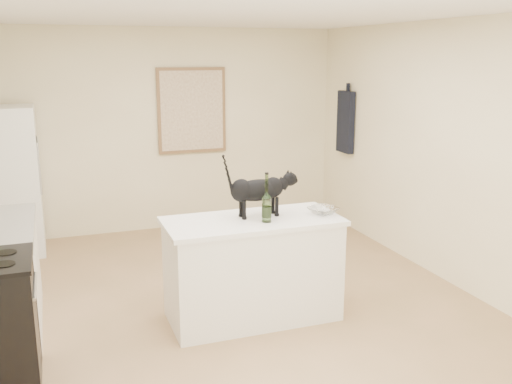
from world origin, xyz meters
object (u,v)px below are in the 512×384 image
(wine_bottle, at_px, (267,200))
(glass_bowl, at_px, (323,211))
(black_cat, at_px, (258,193))
(fridge, at_px, (8,182))

(wine_bottle, bearing_deg, glass_bowl, 5.39)
(wine_bottle, distance_m, glass_bowl, 0.57)
(black_cat, distance_m, glass_bowl, 0.60)
(glass_bowl, bearing_deg, wine_bottle, -174.61)
(wine_bottle, bearing_deg, fridge, 128.58)
(black_cat, distance_m, wine_bottle, 0.18)
(fridge, xyz_separation_m, glass_bowl, (2.68, -2.62, 0.08))
(glass_bowl, bearing_deg, black_cat, 167.03)
(fridge, height_order, wine_bottle, fridge)
(fridge, xyz_separation_m, black_cat, (2.12, -2.49, 0.26))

